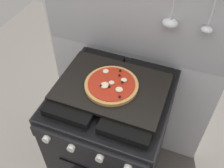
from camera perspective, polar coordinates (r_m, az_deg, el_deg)
kitchen_backsplash at (r=1.61m, az=4.39°, el=4.47°), size 1.10×0.09×1.55m
stove at (r=1.65m, az=-0.02°, el=-11.64°), size 0.60×0.64×0.90m
baking_tray at (r=1.29m, az=0.00°, el=-0.56°), size 0.54×0.38×0.02m
pizza_left at (r=1.28m, az=-0.22°, el=-0.13°), size 0.27×0.27×0.03m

